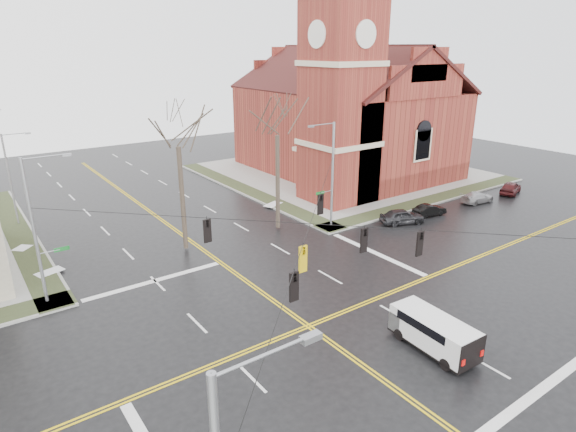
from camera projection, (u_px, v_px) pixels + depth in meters
ground at (309, 326)px, 27.26m from camera, size 120.00×120.00×0.00m
sidewalks at (309, 325)px, 27.23m from camera, size 80.00×80.00×0.17m
road_markings at (309, 326)px, 27.25m from camera, size 100.00×100.00×0.01m
church at (345, 105)px, 57.06m from camera, size 24.28×27.48×27.50m
signal_pole_ne at (331, 172)px, 40.65m from camera, size 2.75×0.22×9.00m
signal_pole_nw at (37, 228)px, 28.17m from camera, size 2.75×0.22×9.00m
span_wires at (310, 224)px, 25.19m from camera, size 23.02×23.02×0.03m
traffic_signals at (318, 241)px, 24.93m from camera, size 8.21×8.26×1.30m
streetlight_north_a at (11, 176)px, 41.33m from camera, size 2.30×0.20×8.00m
cargo_van at (431, 329)px, 25.02m from camera, size 2.10×4.88×1.82m
parked_car_a at (402, 216)px, 42.86m from camera, size 4.27×2.93×1.35m
parked_car_b at (429, 210)px, 44.90m from camera, size 3.48×1.62×1.10m
parked_car_c at (477, 197)px, 48.69m from camera, size 3.96×1.93×1.11m
parked_car_d at (511, 188)px, 51.60m from camera, size 4.27×2.77×1.35m
tree_nw_near at (178, 139)px, 34.66m from camera, size 4.00×4.00×11.96m
tree_ne at (277, 129)px, 38.94m from camera, size 4.00×4.00×11.99m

